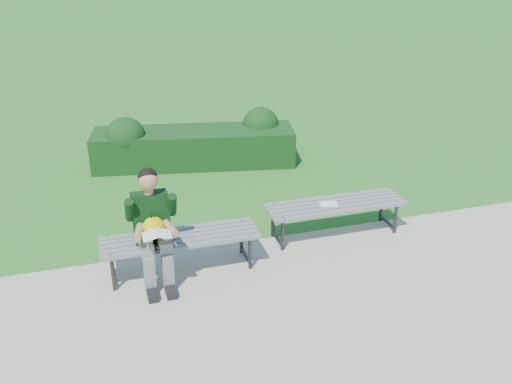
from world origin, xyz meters
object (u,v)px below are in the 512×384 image
bench_left (180,241)px  seated_boy (153,225)px  bench_right (335,207)px  paper_sheet (328,204)px  hedge (194,143)px

bench_left → seated_boy: 0.43m
bench_left → bench_right: size_ratio=1.00×
paper_sheet → hedge: bearing=110.6°
bench_left → seated_boy: bearing=-162.3°
bench_left → paper_sheet: (1.96, 0.30, 0.06)m
bench_right → paper_sheet: bearing=180.0°
hedge → bench_left: 3.45m
bench_right → hedge: bearing=112.2°
seated_boy → hedge: bearing=72.1°
bench_left → bench_right: same height
seated_boy → paper_sheet: (2.26, 0.39, -0.24)m
bench_right → paper_sheet: (-0.10, 0.00, 0.06)m
bench_left → paper_sheet: bearing=8.6°
hedge → bench_right: 3.30m
paper_sheet → bench_right: bearing=-0.0°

